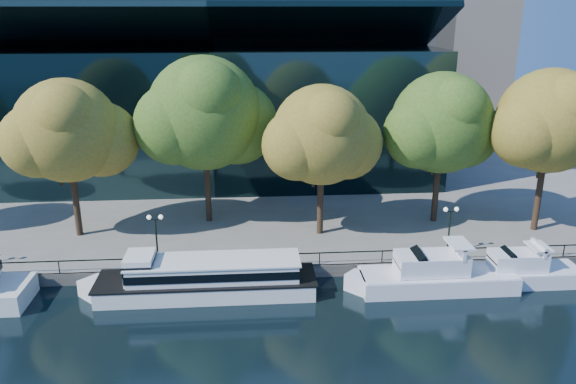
{
  "coord_description": "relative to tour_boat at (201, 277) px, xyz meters",
  "views": [
    {
      "loc": [
        -0.49,
        -36.67,
        20.34
      ],
      "look_at": [
        2.87,
        8.0,
        5.48
      ],
      "focal_mm": 35.0,
      "sensor_mm": 36.0,
      "label": 1
    }
  ],
  "objects": [
    {
      "name": "promenade",
      "position": [
        4.1,
        35.46,
        -0.92
      ],
      "size": [
        90.0,
        67.08,
        1.0
      ],
      "color": "slate",
      "rests_on": "ground"
    },
    {
      "name": "tree_3",
      "position": [
        10.12,
        8.66,
        8.37
      ],
      "size": [
        10.7,
        8.78,
        13.25
      ],
      "color": "black",
      "rests_on": "promenade"
    },
    {
      "name": "cruiser_near",
      "position": [
        17.18,
        -0.5,
        -0.25
      ],
      "size": [
        12.9,
        3.32,
        3.74
      ],
      "color": "white",
      "rests_on": "ground"
    },
    {
      "name": "tour_boat",
      "position": [
        0.0,
        0.0,
        0.0
      ],
      "size": [
        17.55,
        3.91,
        3.33
      ],
      "color": "white",
      "rests_on": "ground"
    },
    {
      "name": "tree_1",
      "position": [
        -11.25,
        9.84,
        8.82
      ],
      "size": [
        10.94,
        8.97,
        13.81
      ],
      "color": "black",
      "rests_on": "promenade"
    },
    {
      "name": "tree_5",
      "position": [
        29.73,
        8.05,
        9.4
      ],
      "size": [
        11.22,
        9.2,
        14.5
      ],
      "color": "black",
      "rests_on": "promenade"
    },
    {
      "name": "lamp_1",
      "position": [
        -3.64,
        3.59,
        2.56
      ],
      "size": [
        1.26,
        0.36,
        4.03
      ],
      "color": "black",
      "rests_on": "promenade"
    },
    {
      "name": "lamp_2",
      "position": [
        19.85,
        3.59,
        2.56
      ],
      "size": [
        1.26,
        0.36,
        4.03
      ],
      "color": "black",
      "rests_on": "promenade"
    },
    {
      "name": "ground",
      "position": [
        4.1,
        -0.91,
        -1.42
      ],
      "size": [
        160.0,
        160.0,
        0.0
      ],
      "primitive_type": "plane",
      "color": "black",
      "rests_on": "ground"
    },
    {
      "name": "tree_4",
      "position": [
        21.3,
        10.9,
        8.78
      ],
      "size": [
        11.4,
        9.35,
        13.95
      ],
      "color": "black",
      "rests_on": "promenade"
    },
    {
      "name": "cruiser_far",
      "position": [
        24.01,
        -0.08,
        -0.36
      ],
      "size": [
        10.14,
        2.81,
        3.31
      ],
      "color": "white",
      "rests_on": "ground"
    },
    {
      "name": "convention_building",
      "position": [
        0.1,
        30.87,
        7.09
      ],
      "size": [
        50.0,
        24.57,
        21.43
      ],
      "color": "black",
      "rests_on": "ground"
    },
    {
      "name": "tree_2",
      "position": [
        0.08,
        12.5,
        9.62
      ],
      "size": [
        12.8,
        10.49,
        15.38
      ],
      "color": "black",
      "rests_on": "promenade"
    },
    {
      "name": "railing",
      "position": [
        4.1,
        2.34,
        0.52
      ],
      "size": [
        88.2,
        0.08,
        0.99
      ],
      "color": "black",
      "rests_on": "promenade"
    }
  ]
}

